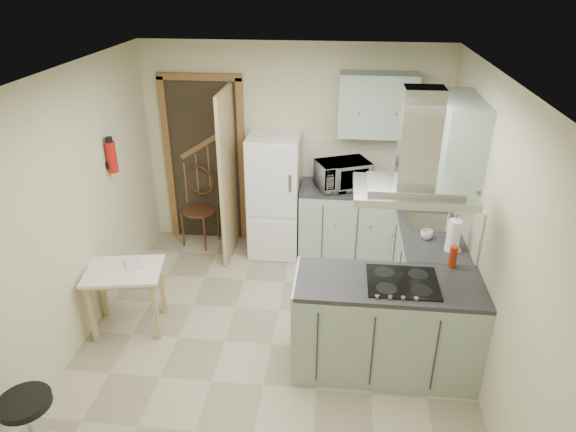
# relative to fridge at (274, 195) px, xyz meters

# --- Properties ---
(floor) EXTENTS (4.20, 4.20, 0.00)m
(floor) POSITION_rel_fridge_xyz_m (0.20, -1.80, -0.75)
(floor) COLOR tan
(floor) RESTS_ON ground
(ceiling) EXTENTS (4.20, 4.20, 0.00)m
(ceiling) POSITION_rel_fridge_xyz_m (0.20, -1.80, 1.75)
(ceiling) COLOR silver
(ceiling) RESTS_ON back_wall
(back_wall) EXTENTS (3.60, 0.00, 3.60)m
(back_wall) POSITION_rel_fridge_xyz_m (0.20, 0.30, 0.50)
(back_wall) COLOR beige
(back_wall) RESTS_ON floor
(left_wall) EXTENTS (0.00, 4.20, 4.20)m
(left_wall) POSITION_rel_fridge_xyz_m (-1.60, -1.80, 0.50)
(left_wall) COLOR beige
(left_wall) RESTS_ON floor
(right_wall) EXTENTS (0.00, 4.20, 4.20)m
(right_wall) POSITION_rel_fridge_xyz_m (2.00, -1.80, 0.50)
(right_wall) COLOR beige
(right_wall) RESTS_ON floor
(doorway) EXTENTS (1.10, 0.12, 2.10)m
(doorway) POSITION_rel_fridge_xyz_m (-0.90, 0.27, 0.30)
(doorway) COLOR brown
(doorway) RESTS_ON floor
(fridge) EXTENTS (0.60, 0.60, 1.50)m
(fridge) POSITION_rel_fridge_xyz_m (0.00, 0.00, 0.00)
(fridge) COLOR white
(fridge) RESTS_ON floor
(counter_back) EXTENTS (1.08, 0.60, 0.90)m
(counter_back) POSITION_rel_fridge_xyz_m (0.86, 0.00, -0.30)
(counter_back) COLOR #9EB2A0
(counter_back) RESTS_ON floor
(counter_right) EXTENTS (0.60, 1.95, 0.90)m
(counter_right) POSITION_rel_fridge_xyz_m (1.70, -0.68, -0.30)
(counter_right) COLOR #9EB2A0
(counter_right) RESTS_ON floor
(splashback) EXTENTS (1.68, 0.02, 0.50)m
(splashback) POSITION_rel_fridge_xyz_m (1.16, 0.29, 0.40)
(splashback) COLOR beige
(splashback) RESTS_ON counter_back
(wall_cabinet_back) EXTENTS (0.85, 0.35, 0.70)m
(wall_cabinet_back) POSITION_rel_fridge_xyz_m (1.15, 0.12, 1.10)
(wall_cabinet_back) COLOR #9EB2A0
(wall_cabinet_back) RESTS_ON back_wall
(wall_cabinet_right) EXTENTS (0.35, 0.90, 0.70)m
(wall_cabinet_right) POSITION_rel_fridge_xyz_m (1.82, -0.95, 1.10)
(wall_cabinet_right) COLOR #9EB2A0
(wall_cabinet_right) RESTS_ON right_wall
(peninsula) EXTENTS (1.55, 0.65, 0.90)m
(peninsula) POSITION_rel_fridge_xyz_m (1.22, -1.98, -0.30)
(peninsula) COLOR #9EB2A0
(peninsula) RESTS_ON floor
(hob) EXTENTS (0.58, 0.50, 0.01)m
(hob) POSITION_rel_fridge_xyz_m (1.32, -1.98, 0.16)
(hob) COLOR black
(hob) RESTS_ON peninsula
(extractor_hood) EXTENTS (0.90, 0.55, 0.10)m
(extractor_hood) POSITION_rel_fridge_xyz_m (1.32, -1.98, 0.97)
(extractor_hood) COLOR silver
(extractor_hood) RESTS_ON ceiling
(sink) EXTENTS (0.45, 0.40, 0.01)m
(sink) POSITION_rel_fridge_xyz_m (1.70, -0.85, 0.16)
(sink) COLOR silver
(sink) RESTS_ON counter_right
(fire_extinguisher) EXTENTS (0.10, 0.10, 0.32)m
(fire_extinguisher) POSITION_rel_fridge_xyz_m (-1.54, -0.90, 0.75)
(fire_extinguisher) COLOR #B2140F
(fire_extinguisher) RESTS_ON left_wall
(drop_leaf_table) EXTENTS (0.79, 0.65, 0.66)m
(drop_leaf_table) POSITION_rel_fridge_xyz_m (-1.23, -1.68, -0.42)
(drop_leaf_table) COLOR tan
(drop_leaf_table) RESTS_ON floor
(bentwood_chair) EXTENTS (0.51, 0.51, 0.92)m
(bentwood_chair) POSITION_rel_fridge_xyz_m (-0.97, 0.08, -0.29)
(bentwood_chair) COLOR #55361C
(bentwood_chair) RESTS_ON floor
(stool) EXTENTS (0.41, 0.41, 0.50)m
(stool) POSITION_rel_fridge_xyz_m (-1.38, -3.15, -0.50)
(stool) COLOR black
(stool) RESTS_ON floor
(microwave) EXTENTS (0.70, 0.60, 0.32)m
(microwave) POSITION_rel_fridge_xyz_m (0.81, -0.02, 0.31)
(microwave) COLOR black
(microwave) RESTS_ON counter_back
(kettle) EXTENTS (0.20, 0.20, 0.22)m
(kettle) POSITION_rel_fridge_xyz_m (1.20, -0.00, 0.26)
(kettle) COLOR silver
(kettle) RESTS_ON counter_back
(cereal_box) EXTENTS (0.09, 0.19, 0.27)m
(cereal_box) POSITION_rel_fridge_xyz_m (0.99, 0.06, 0.29)
(cereal_box) COLOR #EC511B
(cereal_box) RESTS_ON counter_back
(soap_bottle) EXTENTS (0.10, 0.10, 0.19)m
(soap_bottle) POSITION_rel_fridge_xyz_m (1.89, -0.29, 0.24)
(soap_bottle) COLOR #A8A8B4
(soap_bottle) RESTS_ON counter_right
(paper_towel) EXTENTS (0.16, 0.16, 0.31)m
(paper_towel) POSITION_rel_fridge_xyz_m (1.82, -1.39, 0.31)
(paper_towel) COLOR white
(paper_towel) RESTS_ON counter_right
(cup) EXTENTS (0.14, 0.14, 0.09)m
(cup) POSITION_rel_fridge_xyz_m (1.62, -1.20, 0.19)
(cup) COLOR silver
(cup) RESTS_ON counter_right
(red_bottle) EXTENTS (0.08, 0.08, 0.20)m
(red_bottle) POSITION_rel_fridge_xyz_m (1.77, -1.68, 0.25)
(red_bottle) COLOR #A3290D
(red_bottle) RESTS_ON peninsula
(book) EXTENTS (0.24, 0.26, 0.09)m
(book) POSITION_rel_fridge_xyz_m (-1.23, -1.61, -0.04)
(book) COLOR #983238
(book) RESTS_ON drop_leaf_table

